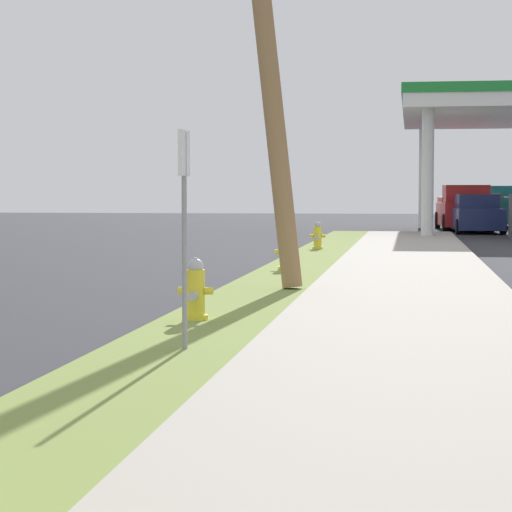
{
  "coord_description": "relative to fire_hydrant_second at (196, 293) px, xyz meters",
  "views": [
    {
      "loc": [
        3.0,
        -0.82,
        1.64
      ],
      "look_at": [
        1.08,
        11.93,
        0.84
      ],
      "focal_mm": 71.82,
      "sensor_mm": 36.0,
      "label": 1
    }
  ],
  "objects": [
    {
      "name": "fire_hydrant_third",
      "position": [
        0.09,
        8.17,
        0.0
      ],
      "size": [
        0.42,
        0.37,
        0.74
      ],
      "color": "yellow",
      "rests_on": "grass_verge"
    },
    {
      "name": "fire_hydrant_fourth",
      "position": [
        0.05,
        15.77,
        0.0
      ],
      "size": [
        0.42,
        0.37,
        0.74
      ],
      "color": "yellow",
      "rests_on": "grass_verge"
    },
    {
      "name": "truck_teal_at_forecourt",
      "position": [
        7.02,
        37.92,
        0.47
      ],
      "size": [
        2.21,
        5.43,
        1.97
      ],
      "color": "#197075",
      "rests_on": "ground"
    },
    {
      "name": "street_sign_post",
      "position": [
        0.37,
        -2.25,
        1.19
      ],
      "size": [
        0.05,
        0.36,
        2.12
      ],
      "color": "gray",
      "rests_on": "grass_verge"
    },
    {
      "name": "truck_red_on_apron",
      "position": [
        4.85,
        33.79,
        0.47
      ],
      "size": [
        2.35,
        5.49,
        1.97
      ],
      "color": "red",
      "rests_on": "ground"
    },
    {
      "name": "fire_hydrant_second",
      "position": [
        0.0,
        0.0,
        0.0
      ],
      "size": [
        0.42,
        0.38,
        0.74
      ],
      "color": "yellow",
      "rests_on": "grass_verge"
    },
    {
      "name": "car_navy_by_near_pump",
      "position": [
        5.19,
        30.74,
        0.28
      ],
      "size": [
        2.19,
        4.61,
        1.57
      ],
      "color": "navy",
      "rests_on": "ground"
    }
  ]
}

